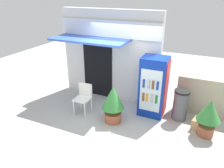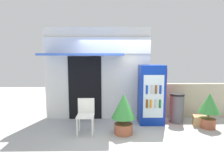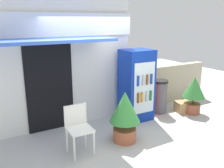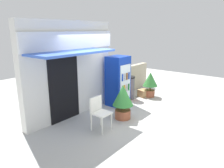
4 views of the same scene
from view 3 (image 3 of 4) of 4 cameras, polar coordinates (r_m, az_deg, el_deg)
ground at (r=5.14m, az=2.73°, el=-13.36°), size 16.00×16.00×0.00m
storefront_building at (r=5.58m, az=-11.42°, el=5.07°), size 3.30×1.24×2.89m
drink_cooler at (r=5.98m, az=5.84°, el=-0.27°), size 0.74×0.68×1.75m
plastic_chair at (r=4.60m, az=-8.00°, el=-9.55°), size 0.44×0.44×0.91m
potted_plant_near_shop at (r=4.92m, az=3.05°, el=-6.75°), size 0.62×0.62×1.06m
potted_plant_curbside at (r=6.71m, az=18.74°, el=-1.61°), size 0.58×0.58×1.00m
trash_bin at (r=6.61m, az=11.07°, el=-2.83°), size 0.43×0.43×0.89m
stone_boundary_wall at (r=7.62m, az=13.89°, el=0.23°), size 2.34×0.22×1.11m
cardboard_box at (r=6.89m, az=16.36°, el=-5.13°), size 0.46×0.43×0.28m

